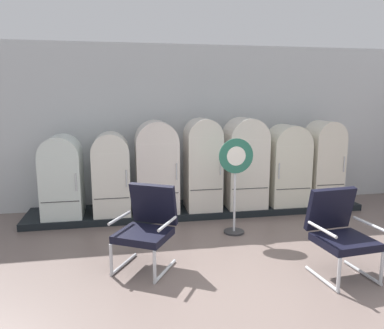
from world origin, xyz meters
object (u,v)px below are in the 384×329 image
(refrigerator_3, at_px, (203,161))
(refrigerator_4, at_px, (245,160))
(refrigerator_1, at_px, (111,171))
(refrigerator_6, at_px, (324,159))
(refrigerator_5, at_px, (287,163))
(refrigerator_0, at_px, (62,174))
(sign_stand, at_px, (235,184))
(armchair_right, at_px, (339,230))
(refrigerator_2, at_px, (157,164))
(armchair_left, at_px, (147,224))

(refrigerator_3, xyz_separation_m, refrigerator_4, (0.79, 0.02, -0.01))
(refrigerator_1, relative_size, refrigerator_6, 0.90)
(refrigerator_4, relative_size, refrigerator_5, 1.09)
(refrigerator_0, relative_size, sign_stand, 0.91)
(armchair_right, bearing_deg, refrigerator_2, 126.84)
(refrigerator_5, distance_m, armchair_left, 3.34)
(armchair_left, relative_size, armchair_right, 1.00)
(refrigerator_0, distance_m, refrigerator_2, 1.59)
(refrigerator_0, bearing_deg, refrigerator_1, -2.21)
(refrigerator_3, xyz_separation_m, armchair_left, (-1.12, -1.90, -0.43))
(sign_stand, bearing_deg, refrigerator_5, 37.71)
(refrigerator_6, distance_m, armchair_right, 2.82)
(refrigerator_5, xyz_separation_m, refrigerator_6, (0.73, -0.02, 0.04))
(refrigerator_1, distance_m, refrigerator_3, 1.60)
(refrigerator_4, bearing_deg, refrigerator_2, 179.29)
(refrigerator_3, relative_size, refrigerator_6, 1.05)
(refrigerator_2, xyz_separation_m, refrigerator_6, (3.15, -0.06, -0.01))
(refrigerator_0, height_order, sign_stand, sign_stand)
(sign_stand, bearing_deg, refrigerator_4, 64.39)
(armchair_right, bearing_deg, refrigerator_6, 64.15)
(refrigerator_6, bearing_deg, armchair_left, -151.38)
(refrigerator_2, xyz_separation_m, armchair_left, (-0.30, -1.94, -0.40))
(refrigerator_1, distance_m, refrigerator_6, 3.93)
(refrigerator_1, bearing_deg, armchair_right, -43.22)
(refrigerator_3, distance_m, armchair_right, 2.80)
(refrigerator_1, distance_m, sign_stand, 2.15)
(refrigerator_3, relative_size, armchair_left, 1.58)
(refrigerator_3, relative_size, refrigerator_4, 1.00)
(refrigerator_3, bearing_deg, refrigerator_6, -0.36)
(refrigerator_5, distance_m, armchair_right, 2.60)
(refrigerator_6, relative_size, armchair_left, 1.51)
(armchair_right, distance_m, sign_stand, 1.74)
(refrigerator_4, xyz_separation_m, refrigerator_5, (0.82, -0.02, -0.08))
(refrigerator_0, distance_m, refrigerator_3, 2.41)
(armchair_right, bearing_deg, sign_stand, 118.46)
(refrigerator_4, bearing_deg, armchair_left, -134.77)
(refrigerator_5, distance_m, refrigerator_6, 0.73)
(refrigerator_3, bearing_deg, refrigerator_2, 176.94)
(refrigerator_0, relative_size, refrigerator_1, 0.98)
(refrigerator_4, bearing_deg, refrigerator_5, -1.58)
(refrigerator_1, xyz_separation_m, sign_stand, (1.89, -1.03, -0.06))
(refrigerator_4, relative_size, refrigerator_6, 1.05)
(refrigerator_3, bearing_deg, sign_stand, -73.90)
(armchair_left, bearing_deg, refrigerator_4, 45.23)
(refrigerator_4, bearing_deg, armchair_right, -82.73)
(refrigerator_2, xyz_separation_m, refrigerator_3, (0.81, -0.04, 0.03))
(refrigerator_5, bearing_deg, armchair_right, -100.93)
(armchair_right, bearing_deg, refrigerator_5, 79.07)
(refrigerator_5, distance_m, sign_stand, 1.66)
(refrigerator_1, height_order, refrigerator_2, refrigerator_2)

